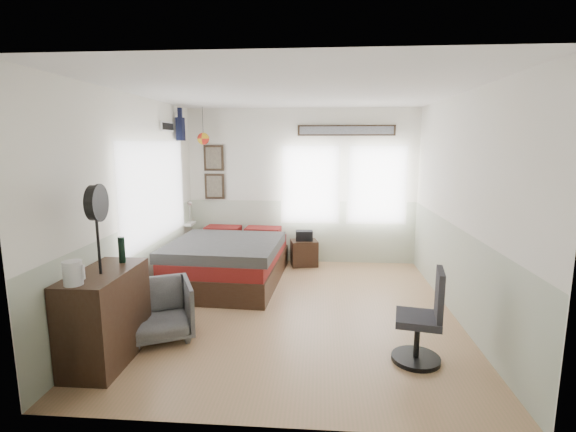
{
  "coord_description": "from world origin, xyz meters",
  "views": [
    {
      "loc": [
        0.32,
        -5.04,
        2.1
      ],
      "look_at": [
        -0.1,
        0.4,
        1.15
      ],
      "focal_mm": 26.0,
      "sensor_mm": 36.0,
      "label": 1
    }
  ],
  "objects_px": {
    "task_chair": "(423,325)",
    "bed": "(230,260)",
    "armchair": "(160,310)",
    "nightstand": "(304,253)",
    "dresser": "(106,316)"
  },
  "relations": [
    {
      "from": "dresser",
      "to": "task_chair",
      "type": "height_order",
      "value": "task_chair"
    },
    {
      "from": "dresser",
      "to": "armchair",
      "type": "relative_size",
      "value": 1.46
    },
    {
      "from": "bed",
      "to": "dresser",
      "type": "relative_size",
      "value": 2.23
    },
    {
      "from": "nightstand",
      "to": "task_chair",
      "type": "height_order",
      "value": "task_chair"
    },
    {
      "from": "bed",
      "to": "armchair",
      "type": "xyz_separation_m",
      "value": [
        -0.36,
        -1.9,
        -0.02
      ]
    },
    {
      "from": "nightstand",
      "to": "armchair",
      "type": "bearing_deg",
      "value": -128.74
    },
    {
      "from": "nightstand",
      "to": "task_chair",
      "type": "relative_size",
      "value": 0.47
    },
    {
      "from": "armchair",
      "to": "task_chair",
      "type": "bearing_deg",
      "value": -31.48
    },
    {
      "from": "dresser",
      "to": "armchair",
      "type": "bearing_deg",
      "value": 56.16
    },
    {
      "from": "task_chair",
      "to": "bed",
      "type": "bearing_deg",
      "value": 147.83
    },
    {
      "from": "armchair",
      "to": "task_chair",
      "type": "distance_m",
      "value": 2.75
    },
    {
      "from": "bed",
      "to": "nightstand",
      "type": "xyz_separation_m",
      "value": [
        1.1,
        0.96,
        -0.11
      ]
    },
    {
      "from": "bed",
      "to": "task_chair",
      "type": "relative_size",
      "value": 2.38
    },
    {
      "from": "armchair",
      "to": "nightstand",
      "type": "height_order",
      "value": "armchair"
    },
    {
      "from": "dresser",
      "to": "nightstand",
      "type": "relative_size",
      "value": 2.25
    }
  ]
}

